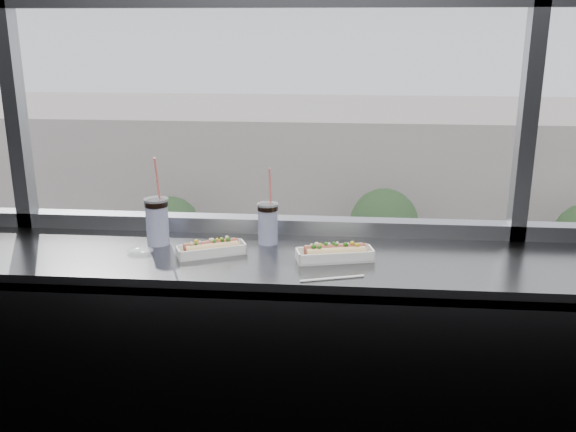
# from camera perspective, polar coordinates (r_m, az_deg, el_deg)

# --- Properties ---
(wall_back_lower) EXTENTS (6.00, 0.00, 6.00)m
(wall_back_lower) POSITION_cam_1_polar(r_m,az_deg,el_deg) (2.84, -2.02, -11.96)
(wall_back_lower) COLOR black
(wall_back_lower) RESTS_ON ground
(counter) EXTENTS (6.00, 0.55, 0.06)m
(counter) POSITION_cam_1_polar(r_m,az_deg,el_deg) (2.38, -2.96, -4.09)
(counter) COLOR slate
(counter) RESTS_ON ground
(counter_fascia) EXTENTS (6.00, 0.04, 1.04)m
(counter_fascia) POSITION_cam_1_polar(r_m,az_deg,el_deg) (2.39, -3.66, -18.01)
(counter_fascia) COLOR slate
(counter_fascia) RESTS_ON ground
(hotdog_tray_left) EXTENTS (0.26, 0.18, 0.06)m
(hotdog_tray_left) POSITION_cam_1_polar(r_m,az_deg,el_deg) (2.37, -6.84, -2.85)
(hotdog_tray_left) COLOR white
(hotdog_tray_left) RESTS_ON counter
(hotdog_tray_right) EXTENTS (0.29, 0.15, 0.07)m
(hotdog_tray_right) POSITION_cam_1_polar(r_m,az_deg,el_deg) (2.30, 4.19, -3.28)
(hotdog_tray_right) COLOR white
(hotdog_tray_right) RESTS_ON counter
(soda_cup_left) EXTENTS (0.09, 0.09, 0.34)m
(soda_cup_left) POSITION_cam_1_polar(r_m,az_deg,el_deg) (2.49, -11.56, -0.26)
(soda_cup_left) COLOR white
(soda_cup_left) RESTS_ON counter
(soda_cup_right) EXTENTS (0.08, 0.08, 0.30)m
(soda_cup_right) POSITION_cam_1_polar(r_m,az_deg,el_deg) (2.45, -1.80, -0.48)
(soda_cup_right) COLOR white
(soda_cup_right) RESTS_ON counter
(loose_straw) EXTENTS (0.21, 0.07, 0.01)m
(loose_straw) POSITION_cam_1_polar(r_m,az_deg,el_deg) (2.14, 3.96, -5.56)
(loose_straw) COLOR white
(loose_straw) RESTS_ON counter
(wrapper) EXTENTS (0.10, 0.07, 0.02)m
(wrapper) POSITION_cam_1_polar(r_m,az_deg,el_deg) (2.43, -13.03, -2.97)
(wrapper) COLOR silver
(wrapper) RESTS_ON counter
(plaza_ground) EXTENTS (120.00, 120.00, 0.00)m
(plaza_ground) POSITION_cam_1_polar(r_m,az_deg,el_deg) (47.75, 4.56, 0.90)
(plaza_ground) COLOR #9A9791
(plaza_ground) RESTS_ON ground
(street_asphalt) EXTENTS (80.00, 10.00, 0.06)m
(street_asphalt) POSITION_cam_1_polar(r_m,az_deg,el_deg) (25.91, 3.85, -13.21)
(street_asphalt) COLOR black
(street_asphalt) RESTS_ON plaza_ground
(far_sidewalk) EXTENTS (80.00, 6.00, 0.04)m
(far_sidewalk) POSITION_cam_1_polar(r_m,az_deg,el_deg) (33.09, 4.20, -6.33)
(far_sidewalk) COLOR #9A9791
(far_sidewalk) RESTS_ON plaza_ground
(far_building) EXTENTS (50.00, 14.00, 8.00)m
(far_building) POSITION_cam_1_polar(r_m,az_deg,el_deg) (41.44, 4.59, 4.17)
(far_building) COLOR #A99B93
(far_building) RESTS_ON plaza_ground
(car_far_b) EXTENTS (3.10, 6.47, 2.10)m
(car_far_b) POSITION_cam_1_polar(r_m,az_deg,el_deg) (29.06, 8.94, -7.53)
(car_far_b) COLOR #AB3413
(car_far_b) RESTS_ON street_asphalt
(car_near_c) EXTENTS (3.10, 6.75, 2.20)m
(car_near_c) POSITION_cam_1_polar(r_m,az_deg,el_deg) (21.91, 6.77, -15.92)
(car_near_c) COLOR maroon
(car_near_c) RESTS_ON street_asphalt
(car_far_a) EXTENTS (2.60, 6.14, 2.04)m
(car_far_a) POSITION_cam_1_polar(r_m,az_deg,el_deg) (30.31, -12.30, -6.74)
(car_far_a) COLOR #262626
(car_far_a) RESTS_ON street_asphalt
(pedestrian_d) EXTENTS (1.00, 0.75, 2.24)m
(pedestrian_d) POSITION_cam_1_polar(r_m,az_deg,el_deg) (34.33, 21.84, -4.62)
(pedestrian_d) COLOR #66605B
(pedestrian_d) RESTS_ON far_sidewalk
(pedestrian_a) EXTENTS (0.86, 0.64, 1.93)m
(pedestrian_a) POSITION_cam_1_polar(r_m,az_deg,el_deg) (34.63, -7.69, -3.62)
(pedestrian_a) COLOR #66605B
(pedestrian_a) RESTS_ON far_sidewalk
(pedestrian_c) EXTENTS (0.65, 0.87, 1.96)m
(pedestrian_c) POSITION_cam_1_polar(r_m,az_deg,el_deg) (33.81, 14.11, -4.48)
(pedestrian_c) COLOR #66605B
(pedestrian_c) RESTS_ON far_sidewalk
(pedestrian_b) EXTENTS (0.74, 0.98, 2.21)m
(pedestrian_b) POSITION_cam_1_polar(r_m,az_deg,el_deg) (33.48, 2.33, -3.94)
(pedestrian_b) COLOR #66605B
(pedestrian_b) RESTS_ON far_sidewalk
(tree_left) EXTENTS (2.94, 2.94, 4.59)m
(tree_left) POSITION_cam_1_polar(r_m,az_deg,el_deg) (33.18, -10.37, -0.81)
(tree_left) COLOR #47382B
(tree_left) RESTS_ON far_sidewalk
(tree_center) EXTENTS (3.36, 3.36, 5.25)m
(tree_center) POSITION_cam_1_polar(r_m,az_deg,el_deg) (31.94, 8.51, -0.57)
(tree_center) COLOR #47382B
(tree_center) RESTS_ON far_sidewalk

